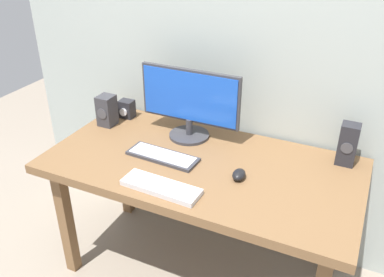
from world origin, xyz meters
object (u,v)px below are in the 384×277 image
object	(u,v)px
monitor	(190,102)
speaker_right	(348,144)
audio_controller	(127,109)
keyboard_primary	(163,156)
mouse	(239,175)
keyboard_secondary	(161,187)
desk	(201,175)
speaker_left	(107,110)

from	to	relation	value
monitor	speaker_right	distance (m)	0.81
monitor	audio_controller	distance (m)	0.46
speaker_right	audio_controller	distance (m)	1.23
keyboard_primary	mouse	xyz separation A→B (m)	(0.40, -0.01, 0.01)
keyboard_primary	audio_controller	world-z (taller)	audio_controller
keyboard_secondary	speaker_right	size ratio (longest dim) A/B	1.74
desk	monitor	bearing A→B (deg)	127.02
desk	speaker_right	world-z (taller)	speaker_right
keyboard_secondary	mouse	distance (m)	0.36
keyboard_secondary	mouse	bearing A→B (deg)	38.66
mouse	desk	bearing A→B (deg)	161.82
keyboard_primary	mouse	world-z (taller)	mouse
speaker_right	monitor	bearing A→B (deg)	-175.11
keyboard_secondary	speaker_left	bearing A→B (deg)	143.76
speaker_left	keyboard_primary	bearing A→B (deg)	-22.26
mouse	speaker_left	world-z (taller)	speaker_left
desk	speaker_right	size ratio (longest dim) A/B	7.27
desk	keyboard_primary	size ratio (longest dim) A/B	4.12
monitor	keyboard_primary	bearing A→B (deg)	-95.38
monitor	keyboard_secondary	bearing A→B (deg)	-78.91
monitor	speaker_left	xyz separation A→B (m)	(-0.48, -0.07, -0.11)
mouse	speaker_left	bearing A→B (deg)	163.53
keyboard_primary	audio_controller	bearing A→B (deg)	142.55
monitor	mouse	distance (m)	0.50
speaker_right	audio_controller	xyz separation A→B (m)	(-1.23, -0.02, -0.05)
desk	monitor	distance (m)	0.39
keyboard_primary	mouse	bearing A→B (deg)	-1.98
monitor	speaker_left	bearing A→B (deg)	-171.19
keyboard_primary	audio_controller	size ratio (longest dim) A/B	3.50
audio_controller	monitor	bearing A→B (deg)	-6.91
desk	audio_controller	world-z (taller)	audio_controller
audio_controller	keyboard_primary	bearing A→B (deg)	-37.45
mouse	speaker_right	xyz separation A→B (m)	(0.42, 0.34, 0.08)
mouse	speaker_left	size ratio (longest dim) A/B	0.49
desk	mouse	size ratio (longest dim) A/B	17.66
mouse	speaker_right	distance (m)	0.55
speaker_right	speaker_left	xyz separation A→B (m)	(-1.28, -0.14, -0.02)
monitor	speaker_right	world-z (taller)	monitor
desk	audio_controller	distance (m)	0.67
keyboard_primary	keyboard_secondary	bearing A→B (deg)	-62.73
monitor	mouse	xyz separation A→B (m)	(0.38, -0.28, -0.18)
keyboard_primary	speaker_right	world-z (taller)	speaker_right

